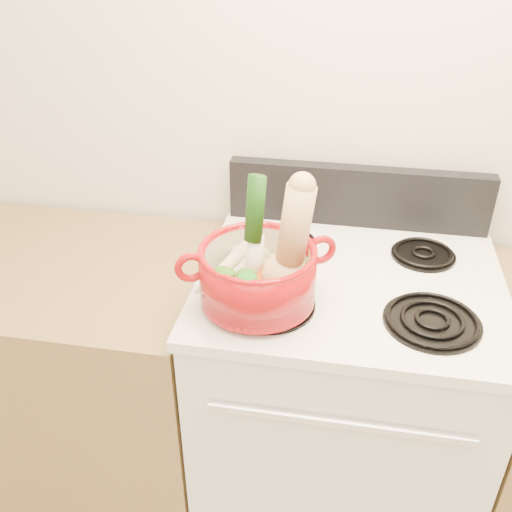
% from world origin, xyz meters
% --- Properties ---
extents(wall_back, '(3.50, 0.02, 2.60)m').
position_xyz_m(wall_back, '(0.00, 1.75, 1.30)').
color(wall_back, white).
rests_on(wall_back, floor).
extents(stove_body, '(0.76, 0.65, 0.92)m').
position_xyz_m(stove_body, '(0.00, 1.40, 0.46)').
color(stove_body, silver).
rests_on(stove_body, floor).
extents(cooktop, '(0.78, 0.67, 0.03)m').
position_xyz_m(cooktop, '(0.00, 1.40, 0.93)').
color(cooktop, silver).
rests_on(cooktop, stove_body).
extents(control_backsplash, '(0.76, 0.05, 0.18)m').
position_xyz_m(control_backsplash, '(0.00, 1.70, 1.04)').
color(control_backsplash, black).
rests_on(control_backsplash, cooktop).
extents(oven_handle, '(0.60, 0.02, 0.02)m').
position_xyz_m(oven_handle, '(0.00, 1.06, 0.78)').
color(oven_handle, silver).
rests_on(oven_handle, stove_body).
extents(counter_left, '(1.36, 0.65, 0.90)m').
position_xyz_m(counter_left, '(-1.07, 1.40, 0.45)').
color(counter_left, olive).
rests_on(counter_left, floor).
extents(burner_front_left, '(0.22, 0.22, 0.02)m').
position_xyz_m(burner_front_left, '(-0.19, 1.24, 0.96)').
color(burner_front_left, black).
rests_on(burner_front_left, cooktop).
extents(burner_front_right, '(0.22, 0.22, 0.02)m').
position_xyz_m(burner_front_right, '(0.19, 1.24, 0.96)').
color(burner_front_right, black).
rests_on(burner_front_right, cooktop).
extents(burner_back_left, '(0.17, 0.17, 0.02)m').
position_xyz_m(burner_back_left, '(-0.19, 1.54, 0.96)').
color(burner_back_left, black).
rests_on(burner_back_left, cooktop).
extents(burner_back_right, '(0.17, 0.17, 0.02)m').
position_xyz_m(burner_back_right, '(0.19, 1.54, 0.96)').
color(burner_back_right, black).
rests_on(burner_back_right, cooktop).
extents(dutch_oven, '(0.36, 0.36, 0.13)m').
position_xyz_m(dutch_oven, '(-0.22, 1.24, 1.04)').
color(dutch_oven, '#990A0D').
rests_on(dutch_oven, burner_front_left).
extents(pot_handle_left, '(0.08, 0.05, 0.08)m').
position_xyz_m(pot_handle_left, '(-0.36, 1.18, 1.08)').
color(pot_handle_left, '#990A0D').
rests_on(pot_handle_left, dutch_oven).
extents(pot_handle_right, '(0.08, 0.05, 0.08)m').
position_xyz_m(pot_handle_right, '(-0.08, 1.30, 1.08)').
color(pot_handle_right, '#990A0D').
rests_on(pot_handle_right, dutch_oven).
extents(squash, '(0.15, 0.12, 0.29)m').
position_xyz_m(squash, '(-0.13, 1.24, 1.13)').
color(squash, '#E0A673').
rests_on(squash, dutch_oven).
extents(leek, '(0.07, 0.10, 0.29)m').
position_xyz_m(leek, '(-0.23, 1.26, 1.14)').
color(leek, silver).
rests_on(leek, dutch_oven).
extents(ginger, '(0.10, 0.08, 0.04)m').
position_xyz_m(ginger, '(-0.22, 1.33, 1.02)').
color(ginger, tan).
rests_on(ginger, dutch_oven).
extents(parsnip_0, '(0.06, 0.23, 0.06)m').
position_xyz_m(parsnip_0, '(-0.26, 1.29, 1.02)').
color(parsnip_0, beige).
rests_on(parsnip_0, dutch_oven).
extents(parsnip_1, '(0.16, 0.20, 0.06)m').
position_xyz_m(parsnip_1, '(-0.28, 1.25, 1.02)').
color(parsnip_1, beige).
rests_on(parsnip_1, dutch_oven).
extents(parsnip_2, '(0.15, 0.21, 0.06)m').
position_xyz_m(parsnip_2, '(-0.26, 1.30, 1.03)').
color(parsnip_2, beige).
rests_on(parsnip_2, dutch_oven).
extents(parsnip_3, '(0.13, 0.20, 0.06)m').
position_xyz_m(parsnip_3, '(-0.30, 1.25, 1.04)').
color(parsnip_3, beige).
rests_on(parsnip_3, dutch_oven).
extents(carrot_0, '(0.09, 0.18, 0.05)m').
position_xyz_m(carrot_0, '(-0.25, 1.20, 1.02)').
color(carrot_0, '#D1510A').
rests_on(carrot_0, dutch_oven).
extents(carrot_1, '(0.08, 0.16, 0.05)m').
position_xyz_m(carrot_1, '(-0.24, 1.20, 1.02)').
color(carrot_1, '#D2550A').
rests_on(carrot_1, dutch_oven).
extents(carrot_2, '(0.06, 0.18, 0.05)m').
position_xyz_m(carrot_2, '(-0.21, 1.23, 1.03)').
color(carrot_2, '#C54309').
rests_on(carrot_2, dutch_oven).
extents(carrot_3, '(0.12, 0.13, 0.04)m').
position_xyz_m(carrot_3, '(-0.23, 1.18, 1.03)').
color(carrot_3, '#D1420A').
rests_on(carrot_3, dutch_oven).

